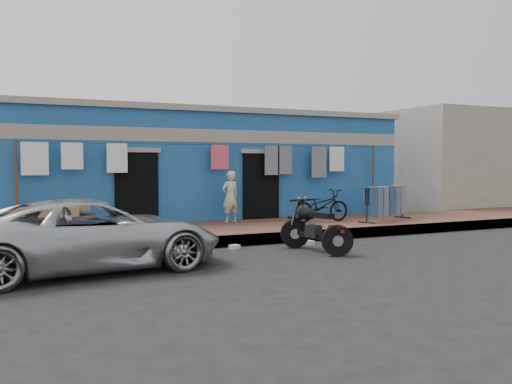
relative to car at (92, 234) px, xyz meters
name	(u,v)px	position (x,y,z in m)	size (l,w,h in m)	color
ground	(299,255)	(3.93, -0.09, -0.63)	(80.00, 80.00, 0.00)	black
sidewalk	(239,231)	(3.93, 2.91, -0.50)	(28.00, 3.00, 0.25)	brown
curb	(264,239)	(3.93, 1.46, -0.50)	(28.00, 0.10, 0.25)	gray
building	(189,167)	(3.93, 6.90, 1.06)	(12.20, 5.20, 3.36)	#174D90
neighbor_right	(454,161)	(14.93, 6.91, 1.27)	(6.00, 5.00, 3.80)	#9E9384
clothesline	(218,164)	(3.84, 4.16, 1.18)	(10.06, 0.06, 2.10)	brown
car	(92,234)	(0.00, 0.00, 0.00)	(2.03, 4.47, 1.26)	#B6B6BB
seated_person	(230,197)	(4.08, 3.87, 0.30)	(0.49, 0.33, 1.36)	beige
bicycle	(321,202)	(6.30, 2.91, 0.15)	(0.58, 1.64, 1.06)	black
motorcycle	(315,226)	(4.42, 0.10, -0.10)	(0.87, 1.71, 1.05)	black
charpoy	(56,218)	(-0.27, 3.69, -0.07)	(1.96, 1.18, 0.62)	brown
jeans_rack	(385,203)	(8.12, 2.54, 0.10)	(2.02, 1.14, 0.97)	black
litter_a	(234,247)	(3.06, 1.11, -0.58)	(0.21, 0.16, 0.09)	silver
litter_b	(334,240)	(5.53, 1.11, -0.59)	(0.17, 0.13, 0.08)	silver
litter_c	(309,243)	(4.83, 1.03, -0.59)	(0.21, 0.17, 0.08)	silver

